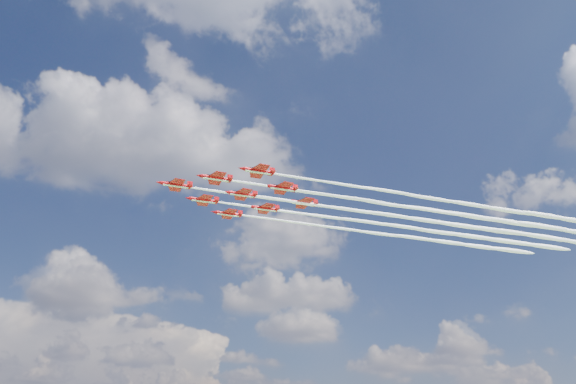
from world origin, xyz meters
The scene contains 9 objects.
jet_lead centered at (34.74, 6.60, 84.85)m, with size 126.50×29.14×2.42m.
jet_row2_port centered at (45.24, 0.81, 84.85)m, with size 126.50×29.14×2.42m.
jet_row2_starb centered at (42.21, 15.98, 84.85)m, with size 126.50×29.14×2.42m.
jet_row3_port centered at (55.73, -4.99, 84.85)m, with size 126.50×29.14×2.42m.
jet_row3_centre centered at (52.71, 10.19, 84.85)m, with size 126.50×29.14×2.42m.
jet_row3_starb centered at (49.68, 25.36, 84.85)m, with size 126.50×29.14×2.42m.
jet_row4_port centered at (63.20, 4.39, 84.85)m, with size 126.50×29.14×2.42m.
jet_row4_starb centered at (60.18, 19.56, 84.85)m, with size 126.50×29.14×2.42m.
jet_tail centered at (70.68, 13.77, 84.85)m, with size 126.50×29.14×2.42m.
Camera 1 is at (-15.58, -144.26, 21.79)m, focal length 35.00 mm.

